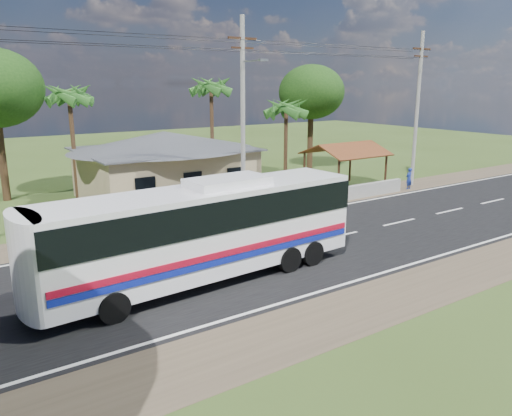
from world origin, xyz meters
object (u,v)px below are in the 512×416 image
(waiting_shed, at_px, (346,151))
(coach_bus, at_px, (206,224))
(motorcycle, at_px, (217,214))
(person, at_px, (409,179))

(waiting_shed, distance_m, coach_bus, 19.44)
(waiting_shed, relative_size, coach_bus, 0.41)
(coach_bus, distance_m, motorcycle, 8.54)
(motorcycle, distance_m, person, 15.92)
(waiting_shed, distance_m, person, 5.01)
(person, bearing_deg, motorcycle, -5.82)
(person, bearing_deg, coach_bus, 13.20)
(coach_bus, bearing_deg, motorcycle, 54.44)
(waiting_shed, bearing_deg, coach_bus, -149.41)
(coach_bus, bearing_deg, person, 15.99)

